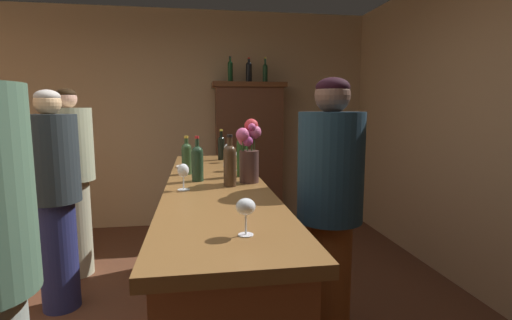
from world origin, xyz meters
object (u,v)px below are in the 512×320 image
wine_bottle_pinot (242,155)px  patron_in_navy (72,176)px  bartender (329,207)px  wine_glass_spare (246,208)px  wine_bottle_riesling (221,146)px  wine_glass_mid (228,149)px  wine_bottle_malbec (230,163)px  display_bottle_midleft (249,71)px  wine_glass_front (234,156)px  wine_bottle_rose (187,157)px  patron_near_entrance (54,193)px  bar_counter (217,258)px  wine_glass_rear (183,172)px  display_bottle_center (265,72)px  wine_bottle_chardonnay (197,162)px  cheese_plate (188,166)px  display_cabinet (249,153)px  display_bottle_left (230,70)px  flower_arrangement (248,149)px

wine_bottle_pinot → patron_in_navy: bearing=146.8°
wine_bottle_pinot → bartender: bartender is taller
bartender → wine_glass_spare: bearing=56.8°
wine_glass_spare → wine_bottle_riesling: bearing=88.7°
wine_bottle_pinot → wine_glass_mid: bearing=93.1°
wine_bottle_malbec → display_bottle_midleft: size_ratio=1.05×
display_bottle_midleft → wine_glass_front: bearing=-101.5°
wine_bottle_rose → patron_near_entrance: patron_near_entrance is taller
wine_bottle_malbec → bartender: bartender is taller
bar_counter → wine_bottle_rose: 0.73m
wine_glass_front → bar_counter: bearing=-110.8°
wine_glass_rear → wine_glass_spare: 0.86m
wine_glass_rear → wine_glass_front: bearing=61.2°
wine_bottle_malbec → display_bottle_center: 2.59m
wine_bottle_riesling → wine_bottle_rose: (-0.29, -0.72, 0.00)m
wine_bottle_chardonnay → cheese_plate: bearing=97.0°
display_cabinet → display_bottle_left: 1.03m
display_bottle_left → patron_near_entrance: (-1.45, -1.74, -1.06)m
wine_glass_mid → wine_glass_spare: 1.92m
display_cabinet → wine_glass_mid: (-0.37, -1.37, 0.21)m
wine_bottle_malbec → patron_in_navy: bearing=136.0°
wine_bottle_malbec → wine_bottle_chardonnay: (-0.19, 0.19, -0.01)m
wine_bottle_riesling → patron_near_entrance: bearing=-156.6°
wine_bottle_rose → wine_bottle_pinot: bearing=-20.1°
cheese_plate → wine_bottle_chardonnay: bearing=-83.0°
wine_bottle_pinot → wine_bottle_riesling: 0.87m
bar_counter → wine_bottle_riesling: wine_bottle_riesling is taller
patron_in_navy → wine_glass_rear: bearing=-8.7°
bar_counter → display_bottle_left: (0.30, 2.24, 1.43)m
wine_glass_mid → wine_glass_rear: size_ratio=1.06×
display_cabinet → wine_bottle_chardonnay: display_cabinet is taller
wine_bottle_pinot → bartender: (0.47, -0.46, -0.26)m
wine_bottle_malbec → wine_bottle_chardonnay: 0.27m
wine_bottle_riesling → wine_bottle_rose: bearing=-112.0°
patron_in_navy → bartender: 2.33m
wine_glass_spare → display_bottle_left: display_bottle_left is taller
bar_counter → cheese_plate: cheese_plate is taller
bar_counter → wine_glass_front: bearing=69.2°
wine_bottle_malbec → display_bottle_midleft: (0.45, 2.39, 0.77)m
display_bottle_midleft → bartender: display_bottle_midleft is taller
wine_bottle_riesling → wine_bottle_pinot: bearing=-84.2°
wine_bottle_malbec → wine_glass_front: bearing=82.2°
wine_bottle_pinot → flower_arrangement: 0.23m
display_bottle_center → wine_glass_rear: bearing=-110.6°
wine_glass_front → wine_bottle_chardonnay: bearing=-125.7°
bartender → wine_bottle_rose: bearing=-30.1°
display_bottle_left → patron_in_navy: (-1.51, -1.14, -1.05)m
wine_bottle_rose → wine_glass_spare: size_ratio=1.95×
wine_glass_spare → flower_arrangement: (0.15, 1.00, 0.11)m
wine_glass_front → display_bottle_center: display_bottle_center is taller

